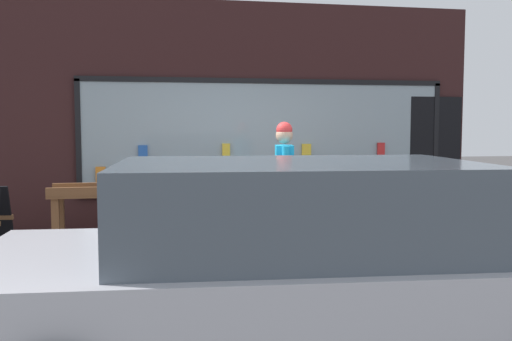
{
  "coord_description": "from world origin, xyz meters",
  "views": [
    {
      "loc": [
        -1.24,
        -6.49,
        1.65
      ],
      "look_at": [
        0.13,
        0.93,
        1.03
      ],
      "focal_mm": 40.0,
      "sensor_mm": 36.0,
      "label": 1
    }
  ],
  "objects_px": {
    "person_browsing": "(284,176)",
    "parked_car": "(298,264)",
    "display_table_right": "(341,189)",
    "small_dog": "(255,231)",
    "display_table_left": "(140,197)"
  },
  "relations": [
    {
      "from": "display_table_left",
      "to": "display_table_right",
      "type": "bearing_deg",
      "value": 0.0
    },
    {
      "from": "display_table_left",
      "to": "display_table_right",
      "type": "height_order",
      "value": "display_table_right"
    },
    {
      "from": "display_table_right",
      "to": "parked_car",
      "type": "bearing_deg",
      "value": -112.59
    },
    {
      "from": "small_dog",
      "to": "parked_car",
      "type": "relative_size",
      "value": 0.13
    },
    {
      "from": "person_browsing",
      "to": "parked_car",
      "type": "relative_size",
      "value": 0.4
    },
    {
      "from": "small_dog",
      "to": "parked_car",
      "type": "xyz_separation_m",
      "value": [
        -0.34,
        -3.43,
        0.44
      ]
    },
    {
      "from": "person_browsing",
      "to": "small_dog",
      "type": "distance_m",
      "value": 0.8
    },
    {
      "from": "display_table_right",
      "to": "person_browsing",
      "type": "xyz_separation_m",
      "value": [
        -0.95,
        -0.53,
        0.24
      ]
    },
    {
      "from": "display_table_left",
      "to": "person_browsing",
      "type": "bearing_deg",
      "value": -16.07
    },
    {
      "from": "display_table_left",
      "to": "small_dog",
      "type": "height_order",
      "value": "display_table_left"
    },
    {
      "from": "display_table_right",
      "to": "parked_car",
      "type": "distance_m",
      "value": 4.42
    },
    {
      "from": "display_table_left",
      "to": "display_table_right",
      "type": "xyz_separation_m",
      "value": [
        2.78,
        0.0,
        0.05
      ]
    },
    {
      "from": "display_table_right",
      "to": "small_dog",
      "type": "distance_m",
      "value": 1.56
    },
    {
      "from": "small_dog",
      "to": "parked_car",
      "type": "distance_m",
      "value": 3.48
    },
    {
      "from": "person_browsing",
      "to": "parked_car",
      "type": "bearing_deg",
      "value": 178.07
    }
  ]
}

